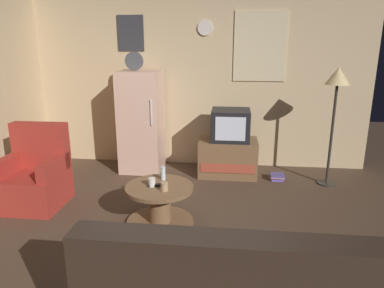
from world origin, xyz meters
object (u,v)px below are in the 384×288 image
mug_ceramic_tan (164,187)px  book_stack (277,177)px  fridge (141,121)px  wine_glass (163,173)px  standing_lamp (337,85)px  crt_tv (231,125)px  coffee_table (160,205)px  tv_stand (228,157)px  armchair (35,177)px  mug_ceramic_white (152,182)px  remote_control (155,185)px

mug_ceramic_tan → book_stack: (1.33, 1.56, -0.44)m
mug_ceramic_tan → fridge: bearing=110.8°
wine_glass → mug_ceramic_tan: 0.31m
standing_lamp → wine_glass: size_ratio=10.60×
fridge → standing_lamp: 2.76m
crt_tv → fridge: bearing=175.4°
coffee_table → tv_stand: bearing=66.1°
fridge → crt_tv: size_ratio=3.28×
tv_stand → standing_lamp: 1.76m
mug_ceramic_tan → armchair: bearing=164.8°
mug_ceramic_white → book_stack: size_ratio=0.43×
tv_stand → mug_ceramic_white: (-0.77, -1.59, 0.22)m
standing_lamp → remote_control: bearing=-146.8°
wine_glass → remote_control: 0.21m
mug_ceramic_white → book_stack: 2.12m
wine_glass → mug_ceramic_white: 0.22m
coffee_table → armchair: 1.62m
wine_glass → standing_lamp: bearing=29.9°
tv_stand → book_stack: tv_stand is taller
wine_glass → armchair: bearing=174.5°
fridge → armchair: bearing=-125.9°
wine_glass → book_stack: wine_glass is taller
tv_stand → coffee_table: bearing=-113.9°
tv_stand → wine_glass: (-0.69, -1.40, 0.25)m
crt_tv → mug_ceramic_white: 1.80m
mug_ceramic_tan → wine_glass: bearing=103.0°
fridge → crt_tv: fridge is taller
standing_lamp → wine_glass: standing_lamp is taller
mug_ceramic_tan → crt_tv: bearing=69.1°
armchair → book_stack: bearing=20.3°
wine_glass → book_stack: size_ratio=0.72×
standing_lamp → mug_ceramic_tan: size_ratio=17.67×
coffee_table → mug_ceramic_white: bearing=-168.9°
tv_stand → mug_ceramic_tan: size_ratio=9.33×
standing_lamp → remote_control: 2.68m
fridge → crt_tv: (1.33, -0.11, 0.00)m
crt_tv → mug_ceramic_white: size_ratio=6.00×
fridge → mug_ceramic_tan: 1.94m
mug_ceramic_white → fridge: bearing=107.4°
mug_ceramic_tan → armchair: 1.72m
wine_glass → mug_ceramic_tan: wine_glass is taller
coffee_table → mug_ceramic_tan: mug_ceramic_tan is taller
standing_lamp → coffee_table: standing_lamp is taller
tv_stand → mug_ceramic_white: 1.78m
standing_lamp → mug_ceramic_white: (-2.15, -1.38, -0.87)m
fridge → remote_control: (0.56, -1.69, -0.30)m
fridge → coffee_table: (0.61, -1.68, -0.54)m
fridge → armchair: 1.71m
mug_ceramic_tan → book_stack: 2.09m
fridge → crt_tv: bearing=-4.6°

